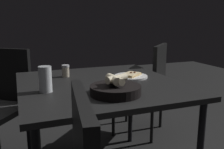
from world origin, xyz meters
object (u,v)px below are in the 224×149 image
object	(u,v)px
dining_table	(100,91)
bread_basket	(115,89)
chair_far	(147,84)
pepper_shaker	(66,72)
pizza_plate	(131,76)
beer_glass	(45,81)
chair_spare	(0,98)

from	to	relation	value
dining_table	bread_basket	bearing A→B (deg)	178.82
chair_far	pepper_shaker	bearing A→B (deg)	110.87
pizza_plate	beer_glass	world-z (taller)	beer_glass
dining_table	pepper_shaker	bearing A→B (deg)	34.79
bread_basket	chair_far	xyz separation A→B (m)	(0.85, -0.67, -0.24)
beer_glass	pizza_plate	bearing A→B (deg)	-75.75
bread_basket	chair_spare	size ratio (longest dim) A/B	0.31
bread_basket	chair_far	size ratio (longest dim) A/B	0.31
pepper_shaker	pizza_plate	bearing A→B (deg)	-114.12
bread_basket	beer_glass	world-z (taller)	beer_glass
pizza_plate	dining_table	bearing A→B (deg)	103.57
bread_basket	pepper_shaker	bearing A→B (deg)	17.47
dining_table	chair_far	distance (m)	0.89
dining_table	pizza_plate	size ratio (longest dim) A/B	4.45
dining_table	bread_basket	size ratio (longest dim) A/B	3.74
pepper_shaker	bread_basket	bearing A→B (deg)	-162.53
dining_table	chair_far	size ratio (longest dim) A/B	1.17
chair_far	bread_basket	bearing A→B (deg)	141.63
pizza_plate	bread_basket	distance (m)	0.43
pepper_shaker	chair_far	bearing A→B (deg)	-69.13
bread_basket	dining_table	bearing A→B (deg)	-1.18
beer_glass	chair_far	world-z (taller)	chair_far
beer_glass	chair_spare	distance (m)	0.80
chair_spare	pizza_plate	bearing A→B (deg)	-121.63
beer_glass	chair_spare	bearing A→B (deg)	22.25
pizza_plate	pepper_shaker	distance (m)	0.46
dining_table	pizza_plate	world-z (taller)	pizza_plate
pizza_plate	chair_far	xyz separation A→B (m)	(0.51, -0.42, -0.22)
dining_table	bread_basket	world-z (taller)	bread_basket
chair_spare	beer_glass	bearing A→B (deg)	-157.75
pizza_plate	beer_glass	size ratio (longest dim) A/B	1.60
pizza_plate	bread_basket	xyz separation A→B (m)	(-0.34, 0.25, 0.02)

